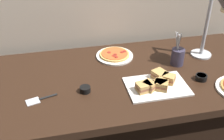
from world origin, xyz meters
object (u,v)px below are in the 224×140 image
Objects in this scene: pizza_plate_front at (115,55)px; utensil_holder at (178,56)px; sauce_cup_near at (85,89)px; serving_spatula at (40,99)px; sandwich_platter at (157,84)px; heat_lamp at (221,9)px; sauce_cup_far at (201,77)px.

pizza_plate_front is 0.42m from utensil_holder.
sauce_cup_near is 0.35× the size of serving_spatula.
serving_spatula is at bearing 177.74° from sandwich_platter.
pizza_plate_front is 0.43m from sauce_cup_near.
sauce_cup_near is at bearing 173.76° from sandwich_platter.
heat_lamp reaches higher than sauce_cup_far.
sauce_cup_far is at bearing 3.23° from sandwich_platter.
sandwich_platter is 2.03× the size of serving_spatula.
sauce_cup_far is at bearing -0.59° from serving_spatula.
pizza_plate_front is (-0.59, 0.22, -0.36)m from heat_lamp.
utensil_holder is (-0.07, 0.20, 0.04)m from sauce_cup_far.
heat_lamp is 0.38m from utensil_holder.
pizza_plate_front is 0.59m from sauce_cup_far.
utensil_holder is at bearing 15.17° from sauce_cup_near.
serving_spatula is at bearing 179.41° from sauce_cup_far.
heat_lamp is 6.99× the size of sauce_cup_far.
heat_lamp is 0.72m from pizza_plate_front.
utensil_holder is at bearing 169.03° from heat_lamp.
heat_lamp reaches higher than utensil_holder.
pizza_plate_front is at bearing 159.06° from heat_lamp.
sandwich_platter reaches higher than pizza_plate_front.
sauce_cup_near is 0.89× the size of sauce_cup_far.
pizza_plate_front is at bearing 111.77° from sandwich_platter.
sauce_cup_far is 0.40× the size of serving_spatula.
utensil_holder reaches higher than sauce_cup_far.
pizza_plate_front is 0.62m from serving_spatula.
serving_spatula is at bearing -167.84° from utensil_holder.
sauce_cup_far is 0.30× the size of utensil_holder.
sauce_cup_near is 0.70m from sauce_cup_far.
heat_lamp reaches higher than pizza_plate_front.
heat_lamp is at bearing 47.53° from sauce_cup_far.
sauce_cup_near reaches higher than serving_spatula.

